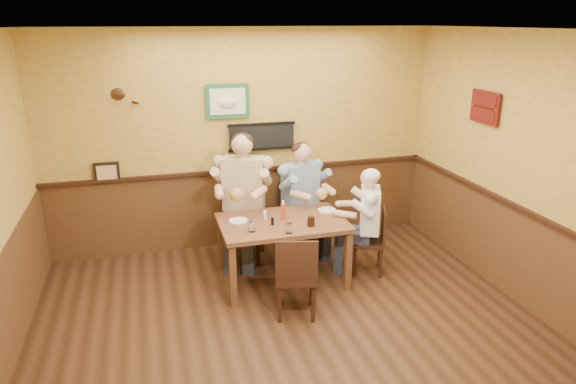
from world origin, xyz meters
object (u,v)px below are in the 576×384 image
object	(u,v)px
diner_white_elder	(369,227)
water_glass_mid	(289,228)
pepper_shaker	(272,221)
salt_shaker	(265,215)
water_glass_left	(252,227)
cola_tumbler	(311,221)
hot_sauce_bottle	(283,211)
dining_table	(282,228)
chair_near_side	(296,274)
diner_tan_shirt	(244,204)
diner_blue_polo	(300,204)
chair_back_right	(300,218)
chair_right_end	(368,240)
chair_back_left	(245,220)

from	to	relation	value
diner_white_elder	water_glass_mid	distance (m)	1.13
pepper_shaker	salt_shaker	bearing A→B (deg)	102.02
water_glass_left	water_glass_mid	distance (m)	0.39
cola_tumbler	pepper_shaker	distance (m)	0.42
diner_white_elder	hot_sauce_bottle	xyz separation A→B (m)	(-1.02, 0.07, 0.28)
dining_table	chair_near_side	bearing A→B (deg)	-93.89
dining_table	water_glass_left	distance (m)	0.47
dining_table	diner_white_elder	size ratio (longest dim) A/B	1.22
diner_tan_shirt	diner_blue_polo	xyz separation A→B (m)	(0.73, 0.01, -0.07)
diner_tan_shirt	water_glass_mid	world-z (taller)	diner_tan_shirt
chair_back_right	salt_shaker	distance (m)	0.95
dining_table	chair_right_end	xyz separation A→B (m)	(1.04, -0.04, -0.26)
diner_blue_polo	chair_near_side	bearing A→B (deg)	-126.04
diner_tan_shirt	water_glass_left	bearing A→B (deg)	-75.51
diner_blue_polo	hot_sauce_bottle	bearing A→B (deg)	-138.28
diner_white_elder	chair_back_right	bearing A→B (deg)	-119.09
chair_back_right	dining_table	bearing A→B (deg)	-138.06
pepper_shaker	diner_tan_shirt	bearing A→B (deg)	100.85
diner_blue_polo	cola_tumbler	world-z (taller)	diner_blue_polo
diner_white_elder	salt_shaker	bearing A→B (deg)	-73.50
water_glass_left	chair_right_end	bearing A→B (deg)	6.79
chair_near_side	salt_shaker	size ratio (longest dim) A/B	9.22
diner_blue_polo	chair_back_right	bearing A→B (deg)	0.00
pepper_shaker	chair_near_side	bearing A→B (deg)	-81.83
water_glass_mid	cola_tumbler	size ratio (longest dim) A/B	1.02
diner_white_elder	chair_near_side	bearing A→B (deg)	-35.78
chair_right_end	water_glass_mid	xyz separation A→B (m)	(-1.06, -0.31, 0.40)
hot_sauce_bottle	water_glass_mid	bearing A→B (deg)	-95.76
hot_sauce_bottle	chair_near_side	bearing A→B (deg)	-94.95
chair_right_end	chair_near_side	world-z (taller)	chair_near_side
chair_back_left	diner_blue_polo	world-z (taller)	diner_blue_polo
diner_white_elder	cola_tumbler	size ratio (longest dim) A/B	10.90
dining_table	salt_shaker	world-z (taller)	salt_shaker
chair_back_left	diner_tan_shirt	distance (m)	0.22
chair_back_right	hot_sauce_bottle	size ratio (longest dim) A/B	4.53
diner_blue_polo	salt_shaker	size ratio (longest dim) A/B	13.51
chair_near_side	water_glass_left	bearing A→B (deg)	-39.98
dining_table	salt_shaker	xyz separation A→B (m)	(-0.18, 0.10, 0.14)
chair_near_side	hot_sauce_bottle	distance (m)	0.84
chair_back_right	chair_near_side	distance (m)	1.51
chair_back_left	water_glass_mid	xyz separation A→B (m)	(0.27, -1.08, 0.30)
dining_table	chair_back_right	distance (m)	0.88
cola_tumbler	salt_shaker	xyz separation A→B (m)	(-0.43, 0.33, -0.00)
water_glass_mid	diner_blue_polo	bearing A→B (deg)	67.06
diner_tan_shirt	pepper_shaker	world-z (taller)	diner_tan_shirt
chair_back_right	hot_sauce_bottle	bearing A→B (deg)	-138.28
dining_table	diner_blue_polo	bearing A→B (deg)	59.34
dining_table	diner_tan_shirt	bearing A→B (deg)	111.83
chair_back_left	water_glass_left	xyz separation A→B (m)	(-0.10, -0.93, 0.30)
chair_back_left	chair_near_side	bearing A→B (deg)	-59.76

